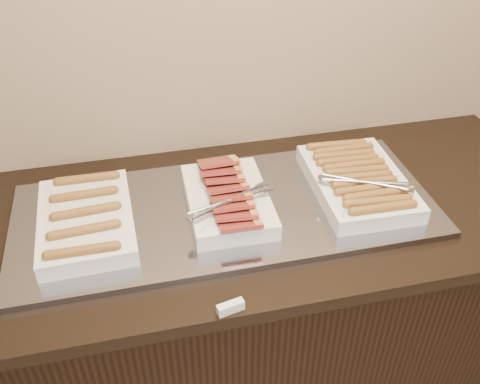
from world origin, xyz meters
name	(u,v)px	position (x,y,z in m)	size (l,w,h in m)	color
counter	(231,315)	(0.00, 2.13, 0.45)	(2.06, 0.76, 0.90)	black
warming_tray	(226,211)	(-0.01, 2.13, 0.91)	(1.20, 0.50, 0.02)	gray
dish_left	(86,220)	(-0.40, 2.13, 0.95)	(0.26, 0.38, 0.07)	silver
dish_center	(228,199)	(-0.01, 2.13, 0.95)	(0.27, 0.36, 0.09)	silver
dish_right	(358,181)	(0.39, 2.13, 0.95)	(0.28, 0.40, 0.08)	silver
label_holder	(231,307)	(-0.08, 1.77, 0.91)	(0.07, 0.02, 0.03)	silver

